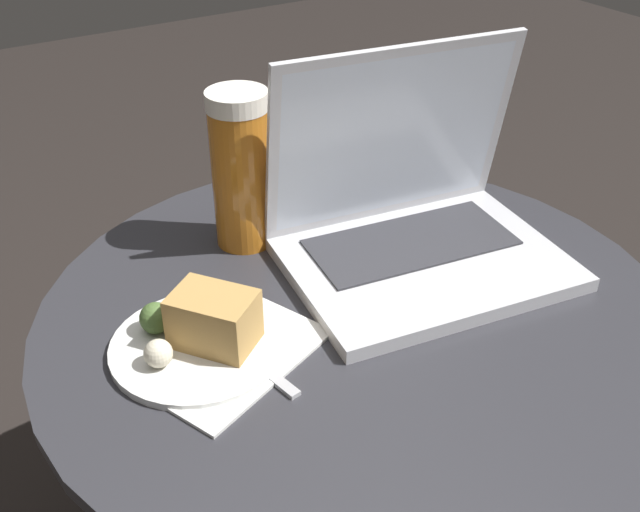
% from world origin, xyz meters
% --- Properties ---
extents(table, '(0.74, 0.74, 0.53)m').
position_xyz_m(table, '(0.00, 0.00, 0.41)').
color(table, '#515156').
rests_on(table, ground_plane).
extents(napkin, '(0.23, 0.20, 0.00)m').
position_xyz_m(napkin, '(-0.17, 0.00, 0.53)').
color(napkin, white).
rests_on(napkin, table).
extents(laptop, '(0.36, 0.29, 0.26)m').
position_xyz_m(laptop, '(0.12, 0.05, 0.58)').
color(laptop, silver).
rests_on(laptop, table).
extents(beer_glass, '(0.08, 0.08, 0.21)m').
position_xyz_m(beer_glass, '(-0.04, 0.20, 0.64)').
color(beer_glass, '#C6701E').
rests_on(beer_glass, table).
extents(snack_plate, '(0.19, 0.19, 0.07)m').
position_xyz_m(snack_plate, '(-0.19, 0.03, 0.55)').
color(snack_plate, silver).
rests_on(snack_plate, table).
extents(fork, '(0.05, 0.17, 0.00)m').
position_xyz_m(fork, '(-0.16, 0.00, 0.53)').
color(fork, '#B2B2B7').
rests_on(fork, table).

